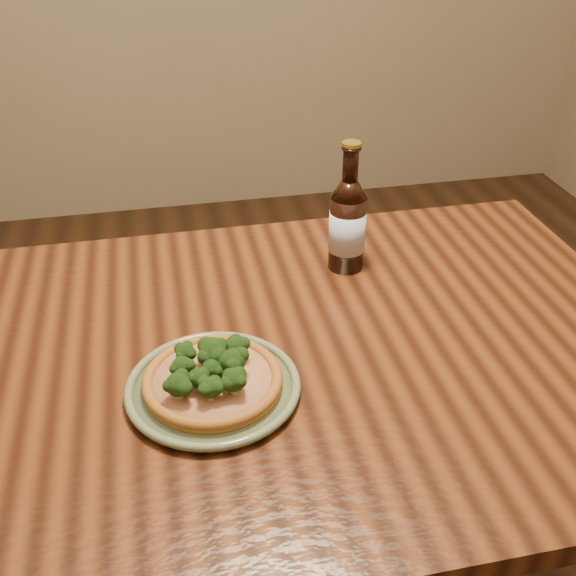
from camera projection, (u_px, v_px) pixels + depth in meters
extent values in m
cube|color=#4F2511|center=(202.00, 368.00, 1.12)|extent=(1.60, 0.90, 0.04)
cylinder|color=#4F2511|center=(476.00, 351.00, 1.76)|extent=(0.07, 0.07, 0.71)
cylinder|color=#62704D|center=(213.00, 389.00, 1.04)|extent=(0.25, 0.25, 0.01)
torus|color=#62704D|center=(213.00, 386.00, 1.03)|extent=(0.27, 0.27, 0.01)
torus|color=#62704D|center=(213.00, 386.00, 1.03)|extent=(0.22, 0.22, 0.01)
cylinder|color=#955A21|center=(213.00, 383.00, 1.03)|extent=(0.21, 0.21, 0.01)
torus|color=#955A21|center=(213.00, 379.00, 1.02)|extent=(0.21, 0.21, 0.02)
cylinder|color=#D8BA84|center=(213.00, 379.00, 1.02)|extent=(0.18, 0.18, 0.01)
sphere|color=#264B17|center=(185.00, 352.00, 1.04)|extent=(0.04, 0.04, 0.03)
sphere|color=#264B17|center=(234.00, 380.00, 0.98)|extent=(0.05, 0.05, 0.04)
sphere|color=#264B17|center=(210.00, 388.00, 0.97)|extent=(0.04, 0.04, 0.03)
sphere|color=#264B17|center=(213.00, 351.00, 1.03)|extent=(0.06, 0.06, 0.04)
sphere|color=#264B17|center=(212.00, 368.00, 1.01)|extent=(0.04, 0.04, 0.03)
sphere|color=#264B17|center=(182.00, 366.00, 1.01)|extent=(0.04, 0.04, 0.03)
sphere|color=#264B17|center=(233.00, 361.00, 1.01)|extent=(0.05, 0.05, 0.04)
sphere|color=#264B17|center=(235.00, 346.00, 1.05)|extent=(0.04, 0.04, 0.04)
sphere|color=#264B17|center=(178.00, 385.00, 0.97)|extent=(0.04, 0.04, 0.04)
sphere|color=#264B17|center=(199.00, 378.00, 0.99)|extent=(0.04, 0.04, 0.03)
cylinder|color=black|center=(347.00, 233.00, 1.31)|extent=(0.07, 0.07, 0.15)
cone|color=black|center=(349.00, 189.00, 1.26)|extent=(0.07, 0.07, 0.03)
cylinder|color=black|center=(351.00, 163.00, 1.23)|extent=(0.03, 0.03, 0.07)
torus|color=black|center=(351.00, 148.00, 1.22)|extent=(0.04, 0.04, 0.01)
cylinder|color=#A58C33|center=(352.00, 144.00, 1.21)|extent=(0.04, 0.04, 0.01)
cylinder|color=silver|center=(347.00, 231.00, 1.31)|extent=(0.07, 0.07, 0.08)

